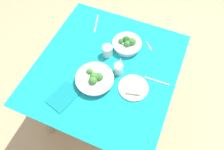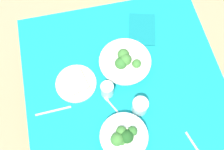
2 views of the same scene
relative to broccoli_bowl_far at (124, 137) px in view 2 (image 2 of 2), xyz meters
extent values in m
plane|color=tan|center=(0.25, -0.07, -0.79)|extent=(6.00, 6.00, 0.00)
cube|color=teal|center=(0.25, -0.07, -0.04)|extent=(1.12, 1.05, 0.01)
cube|color=tan|center=(0.25, -0.07, -0.06)|extent=(1.09, 1.02, 0.02)
cylinder|color=tan|center=(0.70, -0.49, -0.43)|extent=(0.07, 0.07, 0.72)
cylinder|color=tan|center=(0.70, 0.34, -0.43)|extent=(0.07, 0.07, 0.72)
cylinder|color=white|center=(0.00, 0.00, -0.02)|extent=(0.21, 0.21, 0.04)
cylinder|color=white|center=(0.00, 0.00, 0.01)|extent=(0.23, 0.23, 0.01)
sphere|color=#3D7A33|center=(-0.02, 0.01, 0.02)|extent=(0.05, 0.05, 0.05)
sphere|color=#1E511E|center=(-0.01, -0.01, 0.03)|extent=(0.07, 0.07, 0.07)
sphere|color=#33702D|center=(0.01, -0.04, 0.02)|extent=(0.05, 0.05, 0.05)
sphere|color=#3D7A33|center=(-0.01, 0.03, 0.03)|extent=(0.06, 0.06, 0.06)
sphere|color=#3D7A33|center=(0.02, 0.01, 0.03)|extent=(0.05, 0.05, 0.05)
cylinder|color=beige|center=(0.00, -0.01, 0.02)|extent=(0.08, 0.08, 0.01)
cylinder|color=silver|center=(0.39, -0.10, -0.02)|extent=(0.25, 0.25, 0.04)
cylinder|color=silver|center=(0.39, -0.10, 0.01)|extent=(0.28, 0.28, 0.01)
sphere|color=#3D7A33|center=(0.39, -0.10, 0.02)|extent=(0.06, 0.06, 0.06)
sphere|color=#3D7A33|center=(0.36, -0.15, 0.01)|extent=(0.05, 0.05, 0.05)
sphere|color=#33702D|center=(0.38, -0.07, 0.02)|extent=(0.07, 0.07, 0.07)
sphere|color=#3D7A33|center=(0.42, -0.10, 0.02)|extent=(0.06, 0.06, 0.06)
cylinder|color=silver|center=(0.34, 0.18, -0.03)|extent=(0.22, 0.22, 0.01)
cube|color=beige|center=(0.34, 0.18, -0.02)|extent=(0.14, 0.13, 0.02)
cylinder|color=silver|center=(0.13, -0.11, 0.01)|extent=(0.08, 0.08, 0.09)
cylinder|color=silver|center=(0.25, 0.03, 0.01)|extent=(0.07, 0.07, 0.09)
cube|color=#B7B7BC|center=(0.17, 0.02, -0.04)|extent=(0.08, 0.04, 0.00)
cube|color=#B7B7BC|center=(0.22, 0.04, -0.04)|extent=(0.03, 0.02, 0.00)
cube|color=#B7B7BC|center=(0.21, 0.32, -0.04)|extent=(0.02, 0.18, 0.00)
cube|color=#0F777D|center=(0.59, -0.25, -0.04)|extent=(0.25, 0.20, 0.01)
camera|label=1|loc=(1.07, 0.32, 1.35)|focal=34.99mm
camera|label=2|loc=(-0.26, 0.11, 1.34)|focal=45.13mm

